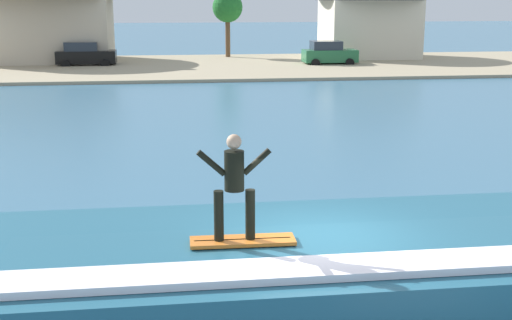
% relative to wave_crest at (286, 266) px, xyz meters
% --- Properties ---
extents(ground_plane, '(260.00, 260.00, 0.00)m').
position_rel_wave_crest_xyz_m(ground_plane, '(0.61, 0.00, -0.52)').
color(ground_plane, teal).
extents(wave_crest, '(10.82, 4.52, 1.10)m').
position_rel_wave_crest_xyz_m(wave_crest, '(0.00, 0.00, 0.00)').
color(wave_crest, '#266078').
rests_on(wave_crest, ground_plane).
extents(surfboard, '(1.73, 0.53, 0.06)m').
position_rel_wave_crest_xyz_m(surfboard, '(-0.79, -0.31, 0.61)').
color(surfboard, orange).
rests_on(surfboard, wave_crest).
extents(surfer, '(1.20, 0.32, 1.75)m').
position_rel_wave_crest_xyz_m(surfer, '(-0.92, -0.31, 1.62)').
color(surfer, black).
rests_on(surfer, surfboard).
extents(shoreline_bank, '(120.00, 18.08, 0.20)m').
position_rel_wave_crest_xyz_m(shoreline_bank, '(0.61, 39.22, -0.42)').
color(shoreline_bank, tan).
rests_on(shoreline_bank, ground_plane).
extents(car_near_shore, '(4.23, 2.22, 1.86)m').
position_rel_wave_crest_xyz_m(car_near_shore, '(-7.62, 40.42, 0.43)').
color(car_near_shore, black).
rests_on(car_near_shore, ground_plane).
extents(car_far_shore, '(3.92, 2.21, 1.86)m').
position_rel_wave_crest_xyz_m(car_far_shore, '(10.16, 39.04, 0.43)').
color(car_far_shore, '#23663D').
rests_on(car_far_shore, ground_plane).
extents(house_with_chimney, '(11.81, 11.81, 7.28)m').
position_rel_wave_crest_xyz_m(house_with_chimney, '(-10.74, 44.02, 3.47)').
color(house_with_chimney, beige).
rests_on(house_with_chimney, ground_plane).
extents(house_gabled_white, '(8.96, 8.96, 6.76)m').
position_rel_wave_crest_xyz_m(house_gabled_white, '(14.65, 44.02, 3.37)').
color(house_gabled_white, beige).
rests_on(house_gabled_white, ground_plane).
extents(tree_tall_bare, '(2.46, 2.46, 5.44)m').
position_rel_wave_crest_xyz_m(tree_tall_bare, '(3.29, 45.87, 3.61)').
color(tree_tall_bare, brown).
rests_on(tree_tall_bare, ground_plane).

